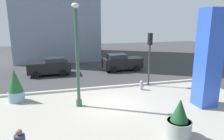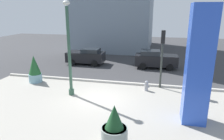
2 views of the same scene
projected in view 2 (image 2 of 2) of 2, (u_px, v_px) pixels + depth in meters
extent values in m
plane|color=#38383A|center=(112.00, 79.00, 17.26)|extent=(60.00, 60.00, 0.00)
cube|color=#9E998E|center=(89.00, 113.00, 11.64)|extent=(18.00, 10.00, 0.02)
cube|color=#B7B2A8|center=(110.00, 82.00, 16.42)|extent=(18.00, 0.24, 0.16)
cylinder|color=#335642|center=(71.00, 92.00, 14.09)|extent=(0.36, 0.36, 0.40)
cylinder|color=#335642|center=(69.00, 53.00, 13.34)|extent=(0.20, 0.20, 5.77)
ellipsoid|color=silver|center=(66.00, 3.00, 12.50)|extent=(0.44, 0.44, 0.28)
cube|color=blue|center=(198.00, 66.00, 9.99)|extent=(1.14, 1.14, 5.86)
cylinder|color=gray|center=(114.00, 136.00, 8.84)|extent=(1.14, 1.14, 0.77)
cylinder|color=#382819|center=(114.00, 128.00, 8.74)|extent=(1.05, 1.05, 0.04)
cone|color=#1E4C28|center=(114.00, 117.00, 8.59)|extent=(0.80, 0.80, 1.04)
cylinder|color=#7AA8B7|center=(36.00, 78.00, 16.56)|extent=(1.01, 1.01, 0.67)
cylinder|color=#382819|center=(35.00, 74.00, 16.47)|extent=(0.93, 0.93, 0.04)
cone|color=#235B2D|center=(34.00, 65.00, 16.26)|extent=(0.94, 0.94, 1.49)
cylinder|color=#99999E|center=(146.00, 87.00, 14.77)|extent=(0.26, 0.26, 0.55)
sphere|color=#99999E|center=(147.00, 82.00, 14.67)|extent=(0.24, 0.24, 0.24)
cylinder|color=#99999E|center=(149.00, 87.00, 14.72)|extent=(0.12, 0.10, 0.10)
cylinder|color=#333833|center=(161.00, 66.00, 14.98)|extent=(0.14, 0.14, 3.30)
cube|color=black|center=(163.00, 37.00, 14.40)|extent=(0.28, 0.32, 0.90)
sphere|color=red|center=(163.00, 37.00, 14.56)|extent=(0.18, 0.18, 0.18)
cube|color=black|center=(86.00, 57.00, 22.07)|extent=(3.95, 1.93, 1.02)
cube|color=#1E2328|center=(91.00, 50.00, 21.76)|extent=(1.79, 1.67, 0.38)
cylinder|color=black|center=(72.00, 62.00, 21.56)|extent=(0.64, 0.23, 0.64)
cylinder|color=black|center=(78.00, 59.00, 23.32)|extent=(0.64, 0.23, 0.64)
cylinder|color=black|center=(94.00, 64.00, 21.09)|extent=(0.64, 0.23, 0.64)
cylinder|color=black|center=(99.00, 60.00, 22.84)|extent=(0.64, 0.23, 0.64)
cube|color=black|center=(156.00, 60.00, 20.50)|extent=(4.13, 1.87, 1.05)
cube|color=#1E2328|center=(150.00, 52.00, 20.40)|extent=(1.89, 1.58, 0.44)
cylinder|color=black|center=(168.00, 63.00, 21.22)|extent=(0.65, 0.25, 0.64)
cylinder|color=black|center=(170.00, 68.00, 19.61)|extent=(0.65, 0.25, 0.64)
cylinder|color=black|center=(143.00, 62.00, 21.66)|extent=(0.65, 0.25, 0.64)
cylinder|color=black|center=(143.00, 66.00, 20.04)|extent=(0.65, 0.25, 0.64)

